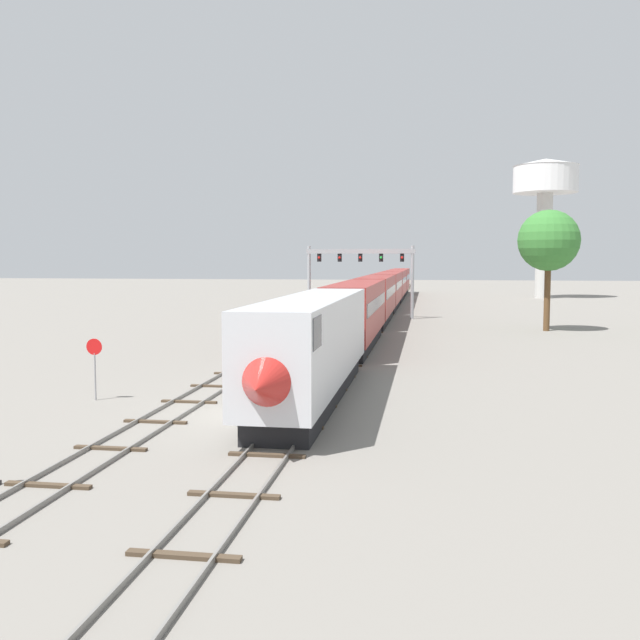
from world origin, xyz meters
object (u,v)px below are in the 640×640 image
Objects in this scene: signal_gantry at (360,265)px; trackside_tree_left at (549,241)px; passenger_train at (383,293)px; stop_sign at (95,360)px; water_tower at (545,187)px.

trackside_tree_left reaches higher than signal_gantry.
stop_sign is (-10.00, -52.14, -0.74)m from passenger_train.
signal_gantry is (-2.25, -4.83, 3.30)m from passenger_train.
signal_gantry is 54.32m from water_tower.
water_tower is at bearing 69.67° from stop_sign.
signal_gantry is at bearing -114.97° from passenger_train.
water_tower is (26.66, 45.57, 12.76)m from signal_gantry.
signal_gantry is at bearing 80.70° from stop_sign.
water_tower is (24.41, 40.74, 16.06)m from passenger_train.
water_tower is at bearing 81.55° from trackside_tree_left.
stop_sign is (-34.41, -92.88, -16.80)m from water_tower.
signal_gantry is at bearing 148.52° from trackside_tree_left.
passenger_train is 6.27m from signal_gantry.
passenger_train is at bearing 79.14° from stop_sign.
water_tower is 100.47m from stop_sign.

